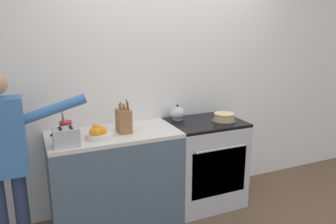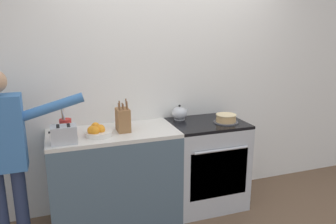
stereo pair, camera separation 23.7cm
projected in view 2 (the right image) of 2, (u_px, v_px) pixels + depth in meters
ground_plane at (191, 222)px, 3.23m from camera, size 16.00×16.00×0.00m
wall_back at (169, 82)px, 3.47m from camera, size 8.00×0.04×2.60m
counter_cabinet at (115, 177)px, 3.17m from camera, size 1.20×0.60×0.92m
stove_range at (206, 164)px, 3.48m from camera, size 0.75×0.63×0.92m
layer_cake at (226, 119)px, 3.34m from camera, size 0.25×0.25×0.09m
tea_kettle at (180, 113)px, 3.44m from camera, size 0.20×0.16×0.16m
knife_block at (123, 120)px, 3.05m from camera, size 0.12×0.17×0.31m
utensil_crock at (66, 126)px, 2.92m from camera, size 0.10×0.10×0.32m
fruit_bowl at (98, 131)px, 2.92m from camera, size 0.25×0.25×0.11m
toaster at (64, 134)px, 2.73m from camera, size 0.22×0.15×0.15m
person_baker at (5, 148)px, 2.62m from camera, size 0.90×0.20×1.55m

